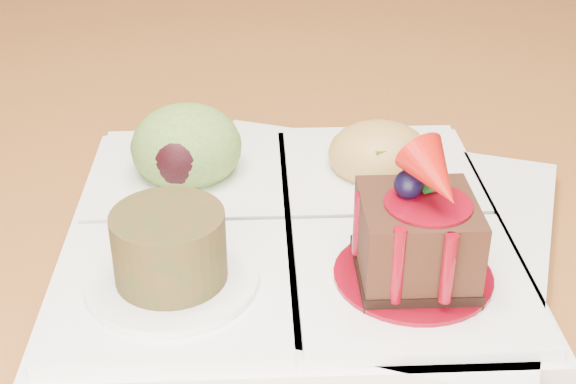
# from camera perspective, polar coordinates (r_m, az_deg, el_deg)

# --- Properties ---
(dining_table) EXTENTS (1.00, 1.80, 0.75)m
(dining_table) POSITION_cam_1_polar(r_m,az_deg,el_deg) (0.79, -6.63, 5.02)
(dining_table) COLOR brown
(dining_table) RESTS_ON ground
(sampler_plate) EXTENTS (0.29, 0.29, 0.10)m
(sampler_plate) POSITION_cam_1_polar(r_m,az_deg,el_deg) (0.47, -0.24, -1.35)
(sampler_plate) COLOR white
(sampler_plate) RESTS_ON dining_table
(second_plate) EXTENTS (0.28, 0.28, 0.01)m
(second_plate) POSITION_cam_1_polar(r_m,az_deg,el_deg) (0.48, 4.08, -2.83)
(second_plate) COLOR white
(second_plate) RESTS_ON dining_table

